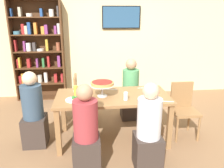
# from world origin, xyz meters

# --- Properties ---
(ground_plane) EXTENTS (12.00, 12.00, 0.00)m
(ground_plane) POSITION_xyz_m (0.00, 0.00, 0.00)
(ground_plane) COLOR #846042
(rear_partition) EXTENTS (8.00, 0.12, 2.80)m
(rear_partition) POSITION_xyz_m (0.00, 2.20, 1.40)
(rear_partition) COLOR beige
(rear_partition) RESTS_ON ground_plane
(dining_table) EXTENTS (1.71, 0.81, 0.74)m
(dining_table) POSITION_xyz_m (0.00, 0.00, 0.65)
(dining_table) COLOR olive
(dining_table) RESTS_ON ground_plane
(bookshelf) EXTENTS (1.10, 0.30, 2.21)m
(bookshelf) POSITION_xyz_m (-1.46, 2.01, 1.13)
(bookshelf) COLOR #4C2D19
(bookshelf) RESTS_ON ground_plane
(television) EXTENTS (0.87, 0.05, 0.50)m
(television) POSITION_xyz_m (0.42, 2.11, 1.84)
(television) COLOR black
(diner_far_right) EXTENTS (0.34, 0.34, 1.15)m
(diner_far_right) POSITION_xyz_m (0.41, 0.73, 0.49)
(diner_far_right) COLOR #382D28
(diner_far_right) RESTS_ON ground_plane
(diner_head_west) EXTENTS (0.34, 0.34, 1.15)m
(diner_head_west) POSITION_xyz_m (-1.18, -0.03, 0.49)
(diner_head_west) COLOR #382D28
(diner_head_west) RESTS_ON ground_plane
(diner_near_right) EXTENTS (0.34, 0.34, 1.15)m
(diner_near_right) POSITION_xyz_m (0.37, -0.72, 0.49)
(diner_near_right) COLOR #382D28
(diner_near_right) RESTS_ON ground_plane
(diner_near_left) EXTENTS (0.34, 0.34, 1.15)m
(diner_near_left) POSITION_xyz_m (-0.40, -0.69, 0.49)
(diner_near_left) COLOR #382D28
(diner_near_left) RESTS_ON ground_plane
(chair_head_east) EXTENTS (0.40, 0.40, 0.87)m
(chair_head_east) POSITION_xyz_m (1.15, 0.05, 0.49)
(chair_head_east) COLOR olive
(chair_head_east) RESTS_ON ground_plane
(chair_far_left) EXTENTS (0.40, 0.40, 0.87)m
(chair_far_left) POSITION_xyz_m (-0.49, 0.72, 0.49)
(chair_far_left) COLOR olive
(chair_far_left) RESTS_ON ground_plane
(deep_dish_pizza_stand) EXTENTS (0.37, 0.37, 0.22)m
(deep_dish_pizza_stand) POSITION_xyz_m (-0.16, -0.01, 0.93)
(deep_dish_pizza_stand) COLOR silver
(deep_dish_pizza_stand) RESTS_ON dining_table
(salad_plate_near_diner) EXTENTS (0.21, 0.21, 0.07)m
(salad_plate_near_diner) POSITION_xyz_m (0.63, 0.06, 0.76)
(salad_plate_near_diner) COLOR white
(salad_plate_near_diner) RESTS_ON dining_table
(salad_plate_far_diner) EXTENTS (0.22, 0.22, 0.07)m
(salad_plate_far_diner) POSITION_xyz_m (-0.50, 0.24, 0.76)
(salad_plate_far_diner) COLOR white
(salad_plate_far_diner) RESTS_ON dining_table
(salad_plate_spare) EXTENTS (0.24, 0.24, 0.07)m
(salad_plate_spare) POSITION_xyz_m (-0.57, -0.13, 0.75)
(salad_plate_spare) COLOR white
(salad_plate_spare) RESTS_ON dining_table
(beer_glass_amber_tall) EXTENTS (0.06, 0.06, 0.15)m
(beer_glass_amber_tall) POSITION_xyz_m (-0.55, 0.07, 0.82)
(beer_glass_amber_tall) COLOR gold
(beer_glass_amber_tall) RESTS_ON dining_table
(water_glass_clear_near) EXTENTS (0.06, 0.06, 0.12)m
(water_glass_clear_near) POSITION_xyz_m (0.17, -0.20, 0.80)
(water_glass_clear_near) COLOR white
(water_glass_clear_near) RESTS_ON dining_table
(water_glass_clear_far) EXTENTS (0.07, 0.07, 0.12)m
(water_glass_clear_far) POSITION_xyz_m (0.55, -0.27, 0.80)
(water_glass_clear_far) COLOR white
(water_glass_clear_far) RESTS_ON dining_table
(water_glass_clear_spare) EXTENTS (0.06, 0.06, 0.09)m
(water_glass_clear_spare) POSITION_xyz_m (-0.43, 0.04, 0.79)
(water_glass_clear_spare) COLOR white
(water_glass_clear_spare) RESTS_ON dining_table
(cutlery_fork_near) EXTENTS (0.18, 0.05, 0.00)m
(cutlery_fork_near) POSITION_xyz_m (0.74, -0.32, 0.74)
(cutlery_fork_near) COLOR silver
(cutlery_fork_near) RESTS_ON dining_table
(cutlery_knife_near) EXTENTS (0.18, 0.04, 0.00)m
(cutlery_knife_near) POSITION_xyz_m (0.53, 0.31, 0.74)
(cutlery_knife_near) COLOR silver
(cutlery_knife_near) RESTS_ON dining_table
(cutlery_fork_far) EXTENTS (0.18, 0.05, 0.00)m
(cutlery_fork_far) POSITION_xyz_m (0.01, 0.27, 0.74)
(cutlery_fork_far) COLOR silver
(cutlery_fork_far) RESTS_ON dining_table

